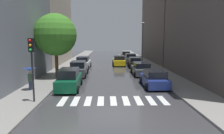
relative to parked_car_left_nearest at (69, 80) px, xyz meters
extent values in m
cube|color=#38383A|center=(3.77, 17.99, -0.86)|extent=(28.00, 72.00, 0.04)
cube|color=gray|center=(-2.73, 17.99, -0.77)|extent=(3.00, 72.00, 0.15)
cube|color=gray|center=(10.27, 17.99, -0.77)|extent=(3.00, 72.00, 0.15)
cube|color=silver|center=(0.17, -3.53, -0.84)|extent=(0.45, 2.20, 0.01)
cube|color=silver|center=(1.07, -3.53, -0.84)|extent=(0.45, 2.20, 0.01)
cube|color=silver|center=(1.97, -3.53, -0.84)|extent=(0.45, 2.20, 0.01)
cube|color=silver|center=(2.87, -3.53, -0.84)|extent=(0.45, 2.20, 0.01)
cube|color=silver|center=(3.77, -3.53, -0.84)|extent=(0.45, 2.20, 0.01)
cube|color=silver|center=(4.67, -3.53, -0.84)|extent=(0.45, 2.20, 0.01)
cube|color=silver|center=(5.57, -3.53, -0.84)|extent=(0.45, 2.20, 0.01)
cube|color=silver|center=(6.47, -3.53, -0.84)|extent=(0.45, 2.20, 0.01)
cube|color=silver|center=(7.37, -3.53, -0.84)|extent=(0.45, 2.20, 0.01)
cube|color=#9E9384|center=(-7.23, 18.65, 5.58)|extent=(6.00, 16.66, 12.85)
cube|color=#564C47|center=(14.77, 21.49, 8.58)|extent=(6.00, 18.44, 18.86)
cube|color=#0C4C2D|center=(0.00, 0.06, -0.22)|extent=(1.87, 4.74, 0.90)
cube|color=black|center=(0.00, -0.17, 0.61)|extent=(1.61, 2.62, 0.74)
cylinder|color=black|center=(-0.92, 1.60, -0.52)|extent=(0.23, 0.64, 0.64)
cylinder|color=black|center=(0.84, 1.64, -0.52)|extent=(0.23, 0.64, 0.64)
cylinder|color=black|center=(-0.85, -1.51, -0.52)|extent=(0.23, 0.64, 0.64)
cylinder|color=black|center=(0.92, -1.47, -0.52)|extent=(0.23, 0.64, 0.64)
cube|color=#474C51|center=(-0.02, 6.32, -0.23)|extent=(1.89, 4.54, 0.88)
cube|color=black|center=(-0.02, 6.09, 0.57)|extent=(1.64, 2.51, 0.72)
cylinder|color=black|center=(-0.95, 7.79, -0.52)|extent=(0.23, 0.64, 0.64)
cylinder|color=black|center=(0.85, 7.82, -0.52)|extent=(0.23, 0.64, 0.64)
cylinder|color=black|center=(-0.90, 4.82, -0.52)|extent=(0.23, 0.64, 0.64)
cylinder|color=black|center=(0.91, 4.85, -0.52)|extent=(0.23, 0.64, 0.64)
cube|color=silver|center=(-0.18, 12.77, -0.24)|extent=(1.96, 4.68, 0.86)
cube|color=black|center=(-0.19, 12.54, 0.55)|extent=(1.68, 2.59, 0.71)
cylinder|color=black|center=(-1.06, 14.32, -0.52)|extent=(0.24, 0.65, 0.64)
cylinder|color=black|center=(0.77, 14.27, -0.52)|extent=(0.24, 0.65, 0.64)
cylinder|color=black|center=(-1.14, 11.26, -0.52)|extent=(0.24, 0.65, 0.64)
cylinder|color=black|center=(0.70, 11.22, -0.52)|extent=(0.24, 0.65, 0.64)
cube|color=navy|center=(7.69, 0.65, -0.29)|extent=(1.94, 4.28, 0.76)
cube|color=black|center=(7.69, 0.43, 0.41)|extent=(1.70, 2.36, 0.62)
cylinder|color=black|center=(6.73, 2.06, -0.52)|extent=(0.22, 0.64, 0.64)
cylinder|color=black|center=(8.66, 2.06, -0.52)|extent=(0.22, 0.64, 0.64)
cylinder|color=black|center=(6.73, -0.77, -0.52)|extent=(0.22, 0.64, 0.64)
cylinder|color=black|center=(8.66, -0.76, -0.52)|extent=(0.22, 0.64, 0.64)
cube|color=#474C51|center=(7.54, 6.80, -0.29)|extent=(1.94, 4.71, 0.75)
cube|color=black|center=(7.54, 6.57, 0.39)|extent=(1.70, 2.59, 0.61)
cylinder|color=black|center=(6.58, 8.36, -0.52)|extent=(0.22, 0.64, 0.64)
cylinder|color=black|center=(8.51, 8.35, -0.52)|extent=(0.22, 0.64, 0.64)
cylinder|color=black|center=(6.58, 5.25, -0.52)|extent=(0.22, 0.64, 0.64)
cylinder|color=black|center=(8.51, 5.25, -0.52)|extent=(0.22, 0.64, 0.64)
cube|color=black|center=(7.71, 13.58, -0.29)|extent=(1.91, 4.07, 0.75)
cube|color=black|center=(7.71, 13.38, 0.38)|extent=(1.65, 2.26, 0.61)
cylinder|color=black|center=(6.85, 14.94, -0.52)|extent=(0.24, 0.65, 0.64)
cylinder|color=black|center=(8.65, 14.88, -0.52)|extent=(0.24, 0.65, 0.64)
cylinder|color=black|center=(6.78, 12.29, -0.52)|extent=(0.24, 0.65, 0.64)
cylinder|color=black|center=(8.57, 12.23, -0.52)|extent=(0.24, 0.65, 0.64)
cube|color=#474C51|center=(7.73, 19.38, -0.25)|extent=(1.93, 4.16, 0.83)
cube|color=black|center=(7.73, 19.18, 0.50)|extent=(1.69, 2.29, 0.68)
cylinder|color=black|center=(6.77, 20.74, -0.52)|extent=(0.23, 0.64, 0.64)
cylinder|color=black|center=(8.66, 20.76, -0.52)|extent=(0.23, 0.64, 0.64)
cylinder|color=black|center=(6.79, 18.01, -0.52)|extent=(0.23, 0.64, 0.64)
cylinder|color=black|center=(8.68, 18.02, -0.52)|extent=(0.23, 0.64, 0.64)
cube|color=brown|center=(7.55, 26.09, -0.26)|extent=(1.90, 4.68, 0.81)
cube|color=black|center=(7.55, 25.85, 0.47)|extent=(1.63, 2.58, 0.66)
cylinder|color=black|center=(6.69, 27.64, -0.52)|extent=(0.23, 0.64, 0.64)
cylinder|color=black|center=(8.48, 27.60, -0.52)|extent=(0.23, 0.64, 0.64)
cylinder|color=black|center=(6.62, 24.58, -0.52)|extent=(0.23, 0.64, 0.64)
cylinder|color=black|center=(8.41, 24.54, -0.52)|extent=(0.23, 0.64, 0.64)
cube|color=yellow|center=(5.37, 15.63, -0.27)|extent=(1.86, 4.56, 0.80)
cube|color=black|center=(5.37, 15.40, 0.46)|extent=(1.63, 2.51, 0.65)
cube|color=#F2EDCC|center=(5.37, 15.40, 0.87)|extent=(0.20, 0.36, 0.18)
cylinder|color=black|center=(4.44, 17.13, -0.52)|extent=(0.22, 0.64, 0.64)
cylinder|color=black|center=(6.29, 17.14, -0.52)|extent=(0.22, 0.64, 0.64)
cylinder|color=black|center=(4.45, 14.13, -0.52)|extent=(0.22, 0.64, 0.64)
cylinder|color=black|center=(6.30, 14.13, -0.52)|extent=(0.22, 0.64, 0.64)
cylinder|color=navy|center=(-3.09, -0.81, -0.32)|extent=(0.28, 0.28, 0.75)
cylinder|color=#38513D|center=(-3.09, -0.81, 0.35)|extent=(0.36, 0.36, 0.59)
sphere|color=tan|center=(-3.09, -0.81, 0.76)|extent=(0.23, 0.23, 0.23)
cone|color=navy|center=(-3.09, -0.81, 1.04)|extent=(1.00, 1.00, 0.20)
cylinder|color=#333338|center=(-3.09, -0.81, 0.69)|extent=(0.02, 0.02, 0.69)
cylinder|color=#513823|center=(-2.30, 5.11, 0.66)|extent=(0.36, 0.36, 2.71)
sphere|color=#3A7824|center=(-2.30, 5.11, 4.00)|extent=(4.65, 4.65, 4.65)
cylinder|color=black|center=(-1.68, -3.99, 1.01)|extent=(0.12, 0.12, 3.40)
cube|color=black|center=(-1.68, -3.99, 3.16)|extent=(0.30, 0.30, 0.90)
sphere|color=red|center=(-1.68, -4.17, 3.46)|extent=(0.18, 0.18, 0.18)
sphere|color=#F2A519|center=(-1.68, -4.17, 3.16)|extent=(0.18, 0.18, 0.18)
sphere|color=green|center=(-1.68, -4.17, 2.86)|extent=(0.18, 0.18, 0.18)
cylinder|color=#595B60|center=(9.32, 15.98, 2.64)|extent=(0.16, 0.16, 6.66)
ellipsoid|color=beige|center=(9.32, 15.98, 6.12)|extent=(0.60, 0.28, 0.24)
camera|label=1|loc=(3.27, -17.41, 3.59)|focal=32.16mm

